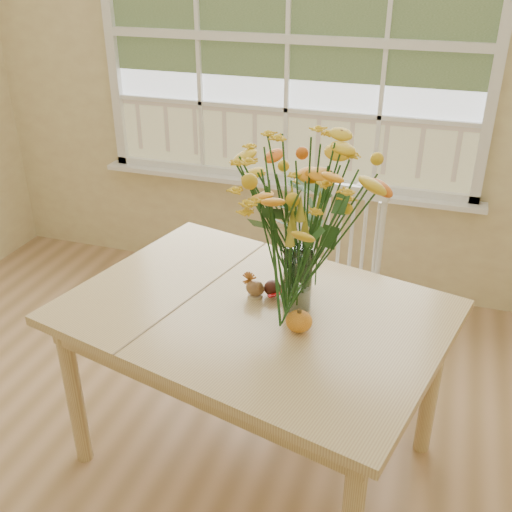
% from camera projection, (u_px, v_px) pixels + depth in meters
% --- Properties ---
extents(wall_back, '(4.00, 0.02, 2.70)m').
position_uv_depth(wall_back, '(289.00, 74.00, 3.48)').
color(wall_back, '#D4BD88').
rests_on(wall_back, floor).
extents(window, '(2.42, 0.12, 1.74)m').
position_uv_depth(window, '(288.00, 42.00, 3.37)').
color(window, silver).
rests_on(window, wall_back).
extents(dining_table, '(1.63, 1.33, 0.77)m').
position_uv_depth(dining_table, '(254.00, 328.00, 2.37)').
color(dining_table, tan).
rests_on(dining_table, floor).
extents(windsor_chair, '(0.48, 0.46, 0.98)m').
position_uv_depth(windsor_chair, '(332.00, 277.00, 2.99)').
color(windsor_chair, white).
rests_on(windsor_chair, floor).
extents(flower_vase, '(0.52, 0.52, 0.62)m').
position_uv_depth(flower_vase, '(300.00, 219.00, 2.17)').
color(flower_vase, white).
rests_on(flower_vase, dining_table).
extents(pumpkin, '(0.10, 0.10, 0.08)m').
position_uv_depth(pumpkin, '(299.00, 322.00, 2.18)').
color(pumpkin, '#C06616').
rests_on(pumpkin, dining_table).
extents(turkey_figurine, '(0.08, 0.06, 0.10)m').
position_uv_depth(turkey_figurine, '(255.00, 288.00, 2.39)').
color(turkey_figurine, '#CCB78C').
rests_on(turkey_figurine, dining_table).
extents(dark_gourd, '(0.13, 0.08, 0.06)m').
position_uv_depth(dark_gourd, '(273.00, 289.00, 2.40)').
color(dark_gourd, '#38160F').
rests_on(dark_gourd, dining_table).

